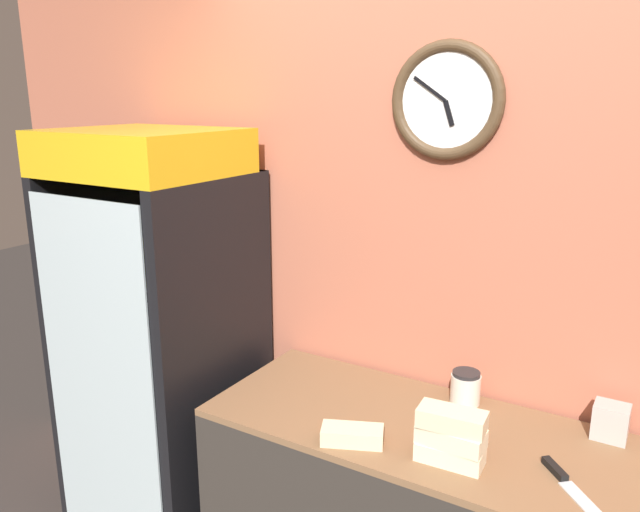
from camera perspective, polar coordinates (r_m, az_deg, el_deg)
The scene contains 9 objects.
wall_back at distance 2.36m, azimuth 16.14°, elevation -1.17°, with size 5.20×0.10×2.70m.
beverage_cooler at distance 2.83m, azimuth -13.75°, elevation -5.85°, with size 0.70×0.69×1.84m.
sandwich_stack_bottom at distance 2.07m, azimuth 11.78°, elevation -17.26°, with size 0.21×0.11×0.06m.
sandwich_stack_middle at distance 2.04m, azimuth 11.87°, elevation -15.85°, with size 0.21×0.10×0.06m.
sandwich_stack_top at distance 2.01m, azimuth 11.97°, elevation -14.40°, with size 0.21×0.11×0.06m.
sandwich_flat_left at distance 2.13m, azimuth 2.97°, elevation -16.04°, with size 0.22×0.16×0.05m.
chefs_knife at distance 2.08m, azimuth 21.51°, elevation -18.57°, with size 0.24×0.25×0.02m.
condiment_jar at distance 2.41m, azimuth 13.16°, elevation -11.62°, with size 0.11×0.11×0.12m.
napkin_dispenser at distance 2.34m, azimuth 25.03°, elevation -13.56°, with size 0.11×0.09×0.12m.
Camera 1 is at (0.56, -0.97, 1.98)m, focal length 35.00 mm.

